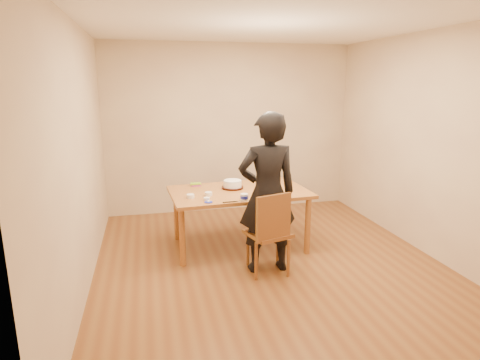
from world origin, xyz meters
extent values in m
cube|color=brown|center=(0.00, 0.00, 0.00)|extent=(4.00, 4.50, 0.00)
cube|color=silver|center=(0.00, 0.00, 2.70)|extent=(4.00, 4.50, 0.00)
cube|color=tan|center=(0.00, 2.25, 1.35)|extent=(4.00, 0.00, 2.70)
cube|color=tan|center=(-2.00, 0.00, 1.35)|extent=(0.00, 4.50, 2.70)
cube|color=tan|center=(2.00, 0.00, 1.35)|extent=(0.00, 4.50, 2.70)
cube|color=brown|center=(-0.23, 0.63, 0.73)|extent=(1.78, 1.12, 0.04)
cube|color=brown|center=(-0.08, -0.14, 0.45)|extent=(0.53, 0.53, 0.04)
cylinder|color=#AC1E0B|center=(-0.29, 0.76, 0.76)|extent=(0.28, 0.28, 0.02)
cylinder|color=white|center=(-0.29, 0.76, 0.81)|extent=(0.24, 0.24, 0.07)
ellipsoid|color=white|center=(-0.29, 0.76, 0.86)|extent=(0.23, 0.23, 0.03)
cylinder|color=white|center=(-0.27, 0.19, 0.79)|extent=(0.09, 0.09, 0.08)
cylinder|color=#1B26B1|center=(-0.69, 0.20, 0.76)|extent=(0.09, 0.09, 0.01)
ellipsoid|color=white|center=(-0.69, 0.20, 0.77)|extent=(0.04, 0.04, 0.02)
cylinder|color=white|center=(-0.70, 0.29, 0.77)|extent=(0.07, 0.07, 0.04)
cylinder|color=white|center=(-0.64, 0.49, 0.77)|extent=(0.09, 0.09, 0.04)
cylinder|color=white|center=(-0.87, 0.44, 0.77)|extent=(0.09, 0.09, 0.04)
cube|color=#BF2D82|center=(-0.73, 0.99, 0.76)|extent=(0.13, 0.07, 0.02)
cube|color=#27961B|center=(-0.74, 0.99, 0.78)|extent=(0.14, 0.08, 0.02)
cube|color=black|center=(-0.45, 0.15, 0.76)|extent=(0.17, 0.02, 0.01)
imported|color=black|center=(-0.08, -0.10, 0.90)|extent=(0.66, 0.44, 1.80)
camera|label=1|loc=(-1.34, -4.16, 2.08)|focal=30.00mm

